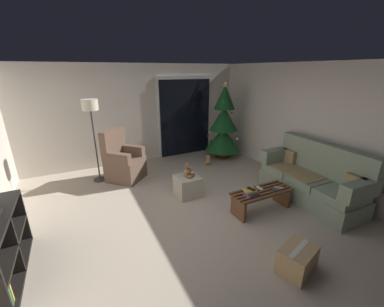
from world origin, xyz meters
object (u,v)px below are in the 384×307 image
(christmas_tree, at_px, (224,126))
(armchair, at_px, (123,162))
(book_stack, at_px, (251,192))
(teddy_bear_chestnut, at_px, (188,171))
(remote_white, at_px, (260,188))
(couch, at_px, (312,180))
(cell_phone, at_px, (251,189))
(floor_lamp, at_px, (91,113))
(teddy_bear_honey_by_tree, at_px, (208,160))
(remote_graphite, at_px, (273,190))
(remote_silver, at_px, (278,188))
(cardboard_box_taped_mid_floor, at_px, (297,259))
(coffee_table, at_px, (262,197))
(ottoman, at_px, (188,186))

(christmas_tree, relative_size, armchair, 1.81)
(book_stack, xyz_separation_m, teddy_bear_chestnut, (-0.63, 1.08, 0.09))
(armchair, bearing_deg, remote_white, -51.33)
(couch, xyz_separation_m, remote_white, (-1.11, 0.19, -0.00))
(cell_phone, distance_m, floor_lamp, 3.49)
(cell_phone, distance_m, armchair, 2.89)
(floor_lamp, relative_size, teddy_bear_chestnut, 6.25)
(teddy_bear_honey_by_tree, bearing_deg, floor_lamp, 173.36)
(remote_white, bearing_deg, teddy_bear_honey_by_tree, -93.85)
(remote_graphite, bearing_deg, teddy_bear_honey_by_tree, 103.68)
(couch, relative_size, remote_silver, 12.58)
(remote_graphite, height_order, floor_lamp, floor_lamp)
(armchair, bearing_deg, couch, -40.25)
(couch, relative_size, cell_phone, 13.63)
(remote_white, xyz_separation_m, teddy_bear_chestnut, (-0.91, 0.99, 0.12))
(teddy_bear_honey_by_tree, bearing_deg, cardboard_box_taped_mid_floor, -102.55)
(couch, height_order, book_stack, couch)
(cardboard_box_taped_mid_floor, bearing_deg, remote_silver, 54.30)
(remote_silver, relative_size, teddy_bear_honey_by_tree, 0.55)
(couch, height_order, teddy_bear_chestnut, couch)
(coffee_table, height_order, remote_silver, remote_silver)
(couch, height_order, remote_white, couch)
(teddy_bear_honey_by_tree, bearing_deg, christmas_tree, 25.66)
(coffee_table, relative_size, remote_silver, 7.05)
(cell_phone, height_order, floor_lamp, floor_lamp)
(book_stack, relative_size, cardboard_box_taped_mid_floor, 0.41)
(couch, distance_m, cell_phone, 1.38)
(remote_graphite, relative_size, floor_lamp, 0.09)
(teddy_bear_chestnut, relative_size, cardboard_box_taped_mid_floor, 0.52)
(armchair, xyz_separation_m, teddy_bear_chestnut, (0.96, -1.34, 0.12))
(cell_phone, height_order, teddy_bear_chestnut, teddy_bear_chestnut)
(remote_graphite, xyz_separation_m, book_stack, (-0.45, 0.05, 0.04))
(cell_phone, bearing_deg, coffee_table, -10.85)
(couch, distance_m, teddy_bear_honey_by_tree, 2.55)
(book_stack, bearing_deg, cell_phone, 39.54)
(book_stack, bearing_deg, teddy_bear_honey_by_tree, 77.01)
(cardboard_box_taped_mid_floor, bearing_deg, remote_white, 67.73)
(couch, xyz_separation_m, teddy_bear_honey_by_tree, (-0.86, 2.38, -0.28))
(cell_phone, distance_m, teddy_bear_honey_by_tree, 2.37)
(floor_lamp, height_order, ottoman, floor_lamp)
(teddy_bear_chestnut, bearing_deg, book_stack, -59.98)
(book_stack, bearing_deg, cardboard_box_taped_mid_floor, -101.71)
(remote_silver, distance_m, ottoman, 1.67)
(remote_graphite, bearing_deg, couch, 13.24)
(remote_silver, bearing_deg, floor_lamp, 87.14)
(remote_white, xyz_separation_m, remote_silver, (0.31, -0.13, 0.00))
(couch, bearing_deg, floor_lamp, 142.34)
(armchair, distance_m, floor_lamp, 1.23)
(cell_phone, bearing_deg, couch, -18.29)
(remote_graphite, bearing_deg, cardboard_box_taped_mid_floor, -105.89)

